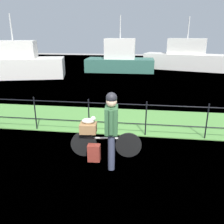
{
  "coord_description": "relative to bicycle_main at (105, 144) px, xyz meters",
  "views": [
    {
      "loc": [
        0.72,
        -4.12,
        2.79
      ],
      "look_at": [
        -0.05,
        1.43,
        0.9
      ],
      "focal_mm": 37.48,
      "sensor_mm": 36.0,
      "label": 1
    }
  ],
  "objects": [
    {
      "name": "iron_fence",
      "position": [
        0.12,
        1.32,
        0.27
      ],
      "size": [
        18.04,
        0.04,
        1.02
      ],
      "color": "black",
      "rests_on": "ground"
    },
    {
      "name": "backpack_on_paving",
      "position": [
        -0.22,
        -0.23,
        -0.13
      ],
      "size": [
        0.29,
        0.19,
        0.4
      ],
      "primitive_type": "cube",
      "rotation": [
        0.0,
        0.0,
        0.04
      ],
      "color": "maroon",
      "rests_on": "ground"
    },
    {
      "name": "bicycle_main",
      "position": [
        0.0,
        0.0,
        0.0
      ],
      "size": [
        1.66,
        0.23,
        0.61
      ],
      "color": "black",
      "rests_on": "ground"
    },
    {
      "name": "grass_strip",
      "position": [
        0.12,
        2.45,
        -0.31
      ],
      "size": [
        27.0,
        2.4,
        0.03
      ],
      "primitive_type": "cube",
      "color": "#569342",
      "rests_on": "ground"
    },
    {
      "name": "moored_boat_mid",
      "position": [
        -1.05,
        13.21,
        0.55
      ],
      "size": [
        5.14,
        2.25,
        4.04
      ],
      "color": "#336656",
      "rests_on": "ground"
    },
    {
      "name": "terrier_dog",
      "position": [
        -0.36,
        -0.03,
        0.58
      ],
      "size": [
        0.32,
        0.17,
        0.18
      ],
      "color": "silver",
      "rests_on": "wooden_crate"
    },
    {
      "name": "moored_boat_near",
      "position": [
        4.08,
        14.92,
        0.57
      ],
      "size": [
        6.77,
        3.67,
        4.02
      ],
      "color": "silver",
      "rests_on": "ground"
    },
    {
      "name": "ground_plane",
      "position": [
        0.12,
        -0.77,
        -0.33
      ],
      "size": [
        60.0,
        60.0,
        0.0
      ],
      "primitive_type": "plane",
      "color": "#9E9993"
    },
    {
      "name": "moored_boat_far",
      "position": [
        -7.54,
        9.6,
        0.55
      ],
      "size": [
        6.5,
        3.65,
        3.96
      ],
      "color": "silver",
      "rests_on": "ground"
    },
    {
      "name": "cyclist_person",
      "position": [
        0.21,
        -0.43,
        0.68
      ],
      "size": [
        0.3,
        0.54,
        1.68
      ],
      "color": "#383D51",
      "rests_on": "ground"
    },
    {
      "name": "wooden_crate",
      "position": [
        -0.38,
        -0.04,
        0.4
      ],
      "size": [
        0.4,
        0.33,
        0.22
      ],
      "primitive_type": "cube",
      "rotation": [
        0.0,
        0.0,
        0.09
      ],
      "color": "olive",
      "rests_on": "bicycle_main"
    },
    {
      "name": "harbor_water",
      "position": [
        0.12,
        11.98,
        -0.32
      ],
      "size": [
        30.0,
        30.0,
        0.0
      ],
      "primitive_type": "plane",
      "color": "slate",
      "rests_on": "ground"
    }
  ]
}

